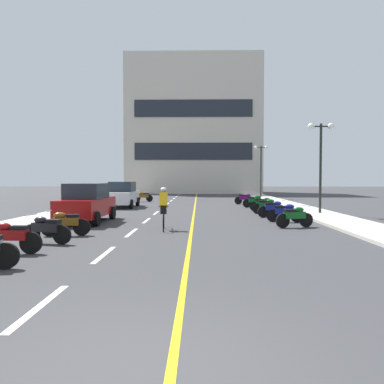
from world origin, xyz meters
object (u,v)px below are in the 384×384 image
Objects in this scene: street_lamp_far at (261,160)px; parked_car_mid at (123,194)px; parked_car_near at (87,203)px; motorcycle_5 at (295,216)px; motorcycle_8 at (267,206)px; motorcycle_10 at (255,201)px; cyclist_rider at (164,208)px; motorcycle_12 at (143,196)px; motorcycle_4 at (65,223)px; motorcycle_9 at (263,204)px; motorcycle_3 at (46,229)px; motorcycle_11 at (245,199)px; motorcycle_6 at (285,212)px; street_lamp_mid at (321,147)px; motorcycle_2 at (10,237)px; motorcycle_7 at (274,208)px.

parked_car_mid is at bearing -133.30° from street_lamp_far.
parked_car_near reaches higher than motorcycle_5.
motorcycle_8 is 1.00× the size of motorcycle_10.
street_lamp_far is at bearing 71.79° from cyclist_rider.
motorcycle_10 is 10.92m from motorcycle_12.
motorcycle_4 is 15.57m from motorcycle_10.
parked_car_mid reaches higher than motorcycle_9.
motorcycle_3 and motorcycle_11 have the same top height.
parked_car_near is at bearing -147.14° from motorcycle_9.
motorcycle_4 and motorcycle_6 have the same top height.
motorcycle_4 is 9.07m from motorcycle_5.
motorcycle_10 is (-0.01, 4.51, 0.00)m from motorcycle_8.
motorcycle_4 is at bearing -87.01° from parked_car_mid.
street_lamp_mid is 3.03× the size of motorcycle_5.
motorcycle_5 is 1.00× the size of motorcycle_9.
motorcycle_6 is 8.63m from motorcycle_10.
motorcycle_11 is at bearing 92.19° from motorcycle_8.
parked_car_near is at bearing -88.70° from parked_car_mid.
parked_car_mid reaches higher than motorcycle_2.
street_lamp_far is at bearing 83.46° from motorcycle_6.
motorcycle_6 is 1.01× the size of motorcycle_9.
motorcycle_3 is (0.43, -5.61, -0.44)m from parked_car_near.
motorcycle_11 is at bearing -106.32° from street_lamp_far.
motorcycle_8 is at bearing 44.10° from motorcycle_4.
street_lamp_far is 3.15× the size of motorcycle_10.
motorcycle_4 is (-11.22, -25.71, -3.54)m from street_lamp_far.
parked_car_mid reaches higher than motorcycle_6.
street_lamp_far is (-0.33, 17.83, 0.21)m from street_lamp_mid.
cyclist_rider is (-5.44, -2.59, 0.41)m from motorcycle_6.
motorcycle_3 is 1.01× the size of motorcycle_6.
parked_car_mid is 12.91m from motorcycle_6.
parked_car_mid reaches higher than cyclist_rider.
street_lamp_far is at bearing 81.08° from motorcycle_9.
motorcycle_7 is 15.63m from motorcycle_12.
street_lamp_mid reaches higher than motorcycle_4.
parked_car_near and parked_car_mid have the same top height.
motorcycle_10 is at bearing 56.13° from motorcycle_4.
parked_car_near is 9.26m from motorcycle_6.
motorcycle_12 is (0.51, 6.26, -0.44)m from parked_car_mid.
motorcycle_8 is at bearing -92.48° from motorcycle_9.
motorcycle_11 is 1.00× the size of motorcycle_12.
street_lamp_mid is at bearing 34.26° from motorcycle_4.
motorcycle_11 is (-0.29, 7.64, 0.00)m from motorcycle_8.
parked_car_mid is at bearing 91.09° from motorcycle_2.
motorcycle_12 is (-8.94, 9.29, 0.00)m from motorcycle_9.
cyclist_rider is (3.33, 1.70, 0.41)m from motorcycle_4.
motorcycle_3 is at bearing -146.49° from motorcycle_6.
motorcycle_4 is at bearing 88.11° from motorcycle_3.
motorcycle_12 is (-8.87, 10.91, 0.00)m from motorcycle_8.
parked_car_near is at bearing 169.93° from motorcycle_5.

